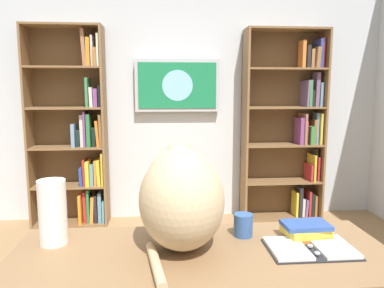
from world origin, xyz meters
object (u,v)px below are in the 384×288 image
object	(u,v)px
cat	(181,194)
bookshelf_left	(291,127)
coffee_mug	(243,225)
open_binder	(310,248)
bookshelf_right	(77,134)
desk	(203,286)
desk_book_stack	(307,230)
paper_towel_roll	(53,212)
wall_mounted_tv	(178,86)

from	to	relation	value
cat	bookshelf_left	bearing A→B (deg)	-118.76
coffee_mug	open_binder	bearing A→B (deg)	144.48
bookshelf_right	bookshelf_left	bearing A→B (deg)	-179.92
desk	desk_book_stack	world-z (taller)	desk_book_stack
bookshelf_left	bookshelf_right	size ratio (longest dim) A/B	1.00
open_binder	paper_towel_roll	size ratio (longest dim) A/B	1.26
desk	coffee_mug	distance (m)	0.31
paper_towel_roll	desk_book_stack	distance (m)	1.04
wall_mounted_tv	coffee_mug	size ratio (longest dim) A/B	9.15
bookshelf_left	cat	distance (m)	2.73
open_binder	desk_book_stack	size ratio (longest dim) A/B	1.64
bookshelf_right	wall_mounted_tv	size ratio (longest dim) A/B	2.29
open_binder	coffee_mug	xyz separation A→B (m)	(0.23, -0.16, 0.04)
bookshelf_left	open_binder	distance (m)	2.65
desk	desk_book_stack	size ratio (longest dim) A/B	7.27
paper_towel_roll	coffee_mug	distance (m)	0.78
desk	coffee_mug	bearing A→B (deg)	-138.11
cat	open_binder	bearing A→B (deg)	166.57
open_binder	wall_mounted_tv	bearing A→B (deg)	-81.52
bookshelf_right	open_binder	bearing A→B (deg)	119.38
bookshelf_right	coffee_mug	size ratio (longest dim) A/B	20.91
desk	open_binder	world-z (taller)	open_binder
bookshelf_right	coffee_mug	world-z (taller)	bookshelf_right
wall_mounted_tv	paper_towel_roll	xyz separation A→B (m)	(0.62, 2.45, -0.53)
wall_mounted_tv	cat	size ratio (longest dim) A/B	1.52
bookshelf_left	desk_book_stack	distance (m)	2.53
cat	coffee_mug	bearing A→B (deg)	-170.46
coffee_mug	desk_book_stack	xyz separation A→B (m)	(-0.26, 0.05, -0.01)
desk	coffee_mug	world-z (taller)	coffee_mug
bookshelf_right	coffee_mug	distance (m)	2.63
open_binder	paper_towel_roll	world-z (taller)	paper_towel_roll
bookshelf_right	open_binder	world-z (taller)	bookshelf_right
coffee_mug	desk_book_stack	bearing A→B (deg)	169.87
paper_towel_roll	wall_mounted_tv	bearing A→B (deg)	-104.18
desk	open_binder	bearing A→B (deg)	-178.83
coffee_mug	desk_book_stack	world-z (taller)	coffee_mug
coffee_mug	cat	bearing A→B (deg)	9.54
bookshelf_right	desk	distance (m)	2.73
cat	open_binder	xyz separation A→B (m)	(-0.49, 0.12, -0.20)
bookshelf_left	bookshelf_right	distance (m)	2.24
bookshelf_left	cat	size ratio (longest dim) A/B	3.45
wall_mounted_tv	desk_book_stack	world-z (taller)	wall_mounted_tv
bookshelf_left	desk_book_stack	size ratio (longest dim) A/B	9.92
bookshelf_left	cat	world-z (taller)	bookshelf_left
coffee_mug	paper_towel_roll	bearing A→B (deg)	0.91
open_binder	desk_book_stack	xyz separation A→B (m)	(-0.03, -0.12, 0.03)
open_binder	paper_towel_roll	xyz separation A→B (m)	(1.01, -0.15, 0.12)
cat	wall_mounted_tv	bearing A→B (deg)	-92.45
open_binder	coffee_mug	distance (m)	0.28
wall_mounted_tv	open_binder	bearing A→B (deg)	98.48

